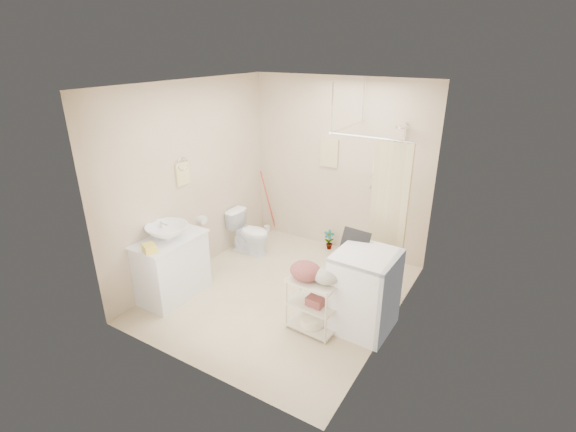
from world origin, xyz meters
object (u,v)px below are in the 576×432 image
object	(u,v)px
vanity	(172,267)
washing_machine	(364,291)
toilet	(250,232)
laundry_rack	(312,301)

from	to	relation	value
vanity	washing_machine	bearing A→B (deg)	15.34
toilet	laundry_rack	xyz separation A→B (m)	(1.71, -1.19, 0.04)
toilet	washing_machine	bearing A→B (deg)	-110.38
vanity	laundry_rack	size ratio (longest dim) A/B	1.22
vanity	laundry_rack	xyz separation A→B (m)	(1.83, 0.29, -0.03)
laundry_rack	toilet	bearing A→B (deg)	149.15
toilet	washing_machine	size ratio (longest dim) A/B	0.71
toilet	laundry_rack	size ratio (longest dim) A/B	0.88
washing_machine	laundry_rack	bearing A→B (deg)	-142.00
vanity	toilet	bearing A→B (deg)	85.33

